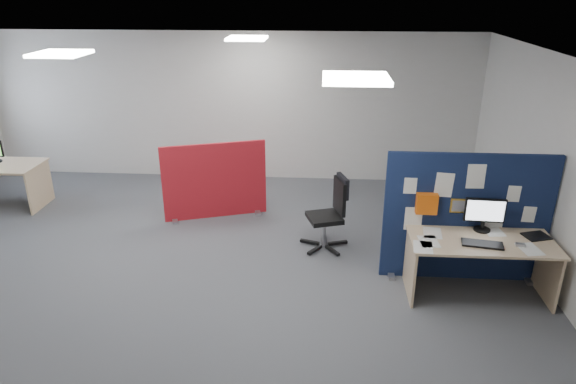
# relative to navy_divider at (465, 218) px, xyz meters

# --- Properties ---
(floor) EXTENTS (9.00, 9.00, 0.00)m
(floor) POSITION_rel_navy_divider_xyz_m (-3.46, -0.07, -0.83)
(floor) COLOR #4E5156
(floor) RESTS_ON ground
(ceiling) EXTENTS (9.00, 7.00, 0.02)m
(ceiling) POSITION_rel_navy_divider_xyz_m (-3.46, -0.07, 1.87)
(ceiling) COLOR white
(ceiling) RESTS_ON wall_back
(wall_back) EXTENTS (9.00, 0.02, 2.70)m
(wall_back) POSITION_rel_navy_divider_xyz_m (-3.46, 3.43, 0.52)
(wall_back) COLOR silver
(wall_back) RESTS_ON floor
(wall_front) EXTENTS (9.00, 0.02, 2.70)m
(wall_front) POSITION_rel_navy_divider_xyz_m (-3.46, -3.57, 0.52)
(wall_front) COLOR silver
(wall_front) RESTS_ON floor
(wall_right) EXTENTS (0.02, 7.00, 2.70)m
(wall_right) POSITION_rel_navy_divider_xyz_m (1.04, -0.07, 0.52)
(wall_right) COLOR silver
(wall_right) RESTS_ON floor
(ceiling_lights) EXTENTS (4.10, 4.10, 0.04)m
(ceiling_lights) POSITION_rel_navy_divider_xyz_m (-3.13, 0.60, 1.84)
(ceiling_lights) COLOR white
(ceiling_lights) RESTS_ON ceiling
(navy_divider) EXTENTS (2.00, 0.30, 1.65)m
(navy_divider) POSITION_rel_navy_divider_xyz_m (0.00, 0.00, 0.00)
(navy_divider) COLOR #0E1836
(navy_divider) RESTS_ON floor
(main_desk) EXTENTS (1.64, 0.73, 0.73)m
(main_desk) POSITION_rel_navy_divider_xyz_m (0.12, -0.36, -0.27)
(main_desk) COLOR #D8B88B
(main_desk) RESTS_ON floor
(monitor_main) EXTENTS (0.47, 0.19, 0.41)m
(monitor_main) POSITION_rel_navy_divider_xyz_m (0.18, -0.13, 0.13)
(monitor_main) COLOR black
(monitor_main) RESTS_ON main_desk
(keyboard) EXTENTS (0.47, 0.25, 0.02)m
(keyboard) POSITION_rel_navy_divider_xyz_m (0.08, -0.51, -0.08)
(keyboard) COLOR black
(keyboard) RESTS_ON main_desk
(mouse) EXTENTS (0.10, 0.07, 0.03)m
(mouse) POSITION_rel_navy_divider_xyz_m (0.50, -0.50, -0.08)
(mouse) COLOR #98989D
(mouse) RESTS_ON main_desk
(paper_tray) EXTENTS (0.33, 0.29, 0.01)m
(paper_tray) POSITION_rel_navy_divider_xyz_m (0.76, -0.25, -0.09)
(paper_tray) COLOR black
(paper_tray) RESTS_ON main_desk
(red_divider) EXTENTS (1.55, 0.56, 1.21)m
(red_divider) POSITION_rel_navy_divider_xyz_m (-3.41, 1.59, -0.23)
(red_divider) COLOR #A91523
(red_divider) RESTS_ON floor
(office_chair) EXTENTS (0.68, 0.65, 1.03)m
(office_chair) POSITION_rel_navy_divider_xyz_m (-1.60, 0.71, -0.24)
(office_chair) COLOR black
(office_chair) RESTS_ON floor
(desk_papers) EXTENTS (1.43, 0.79, 0.00)m
(desk_papers) POSITION_rel_navy_divider_xyz_m (-0.13, -0.40, -0.09)
(desk_papers) COLOR white
(desk_papers) RESTS_ON main_desk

